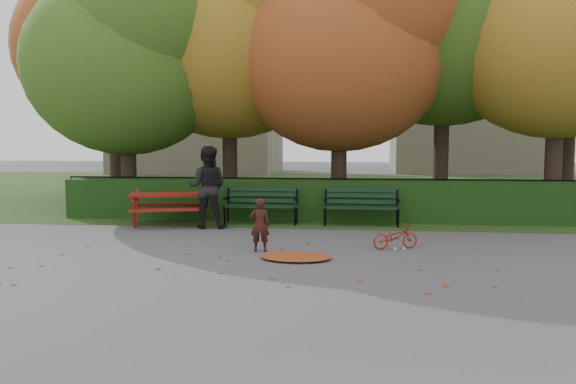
# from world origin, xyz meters

# --- Properties ---
(ground) EXTENTS (90.00, 90.00, 0.00)m
(ground) POSITION_xyz_m (0.00, 0.00, 0.00)
(ground) COLOR #5E5E63
(ground) RESTS_ON ground
(grass_strip) EXTENTS (90.00, 90.00, 0.00)m
(grass_strip) POSITION_xyz_m (0.00, 14.00, 0.01)
(grass_strip) COLOR #1F3E17
(grass_strip) RESTS_ON ground
(building_left) EXTENTS (10.00, 7.00, 15.00)m
(building_left) POSITION_xyz_m (-9.00, 26.00, 7.50)
(building_left) COLOR #B9AA8F
(building_left) RESTS_ON ground
(building_right) EXTENTS (9.00, 6.00, 12.00)m
(building_right) POSITION_xyz_m (8.00, 28.00, 6.00)
(building_right) COLOR #B9AA8F
(building_right) RESTS_ON ground
(hedge) EXTENTS (13.00, 0.90, 1.00)m
(hedge) POSITION_xyz_m (0.00, 4.50, 0.50)
(hedge) COLOR black
(hedge) RESTS_ON ground
(iron_fence) EXTENTS (14.00, 0.04, 1.02)m
(iron_fence) POSITION_xyz_m (0.00, 5.30, 0.54)
(iron_fence) COLOR black
(iron_fence) RESTS_ON ground
(tree_a) EXTENTS (5.88, 5.60, 7.48)m
(tree_a) POSITION_xyz_m (-5.19, 5.58, 4.52)
(tree_a) COLOR #2E211A
(tree_a) RESTS_ON ground
(tree_b) EXTENTS (6.72, 6.40, 8.79)m
(tree_b) POSITION_xyz_m (-2.44, 6.75, 5.40)
(tree_b) COLOR #2E211A
(tree_b) RESTS_ON ground
(tree_c) EXTENTS (6.30, 6.00, 8.00)m
(tree_c) POSITION_xyz_m (0.83, 5.96, 4.82)
(tree_c) COLOR #2E211A
(tree_c) RESTS_ON ground
(tree_d) EXTENTS (7.14, 6.80, 9.58)m
(tree_d) POSITION_xyz_m (3.88, 7.23, 5.98)
(tree_d) COLOR #2E211A
(tree_d) RESTS_ON ground
(tree_e) EXTENTS (6.09, 5.80, 8.16)m
(tree_e) POSITION_xyz_m (6.52, 5.77, 5.08)
(tree_e) COLOR #2E211A
(tree_e) RESTS_ON ground
(tree_f) EXTENTS (6.93, 6.60, 9.19)m
(tree_f) POSITION_xyz_m (-7.13, 9.24, 5.69)
(tree_f) COLOR #2E211A
(tree_f) RESTS_ON ground
(bench_left) EXTENTS (1.80, 0.57, 0.88)m
(bench_left) POSITION_xyz_m (-1.30, 3.70, 0.52)
(bench_left) COLOR black
(bench_left) RESTS_ON ground
(bench_right) EXTENTS (1.80, 0.57, 0.88)m
(bench_right) POSITION_xyz_m (1.10, 3.70, 0.52)
(bench_right) COLOR black
(bench_right) RESTS_ON ground
(picnic_table) EXTENTS (2.14, 1.91, 0.87)m
(picnic_table) POSITION_xyz_m (-3.44, 3.20, 0.60)
(picnic_table) COLOR maroon
(picnic_table) RESTS_ON ground
(leaf_pile) EXTENTS (1.41, 1.16, 0.08)m
(leaf_pile) POSITION_xyz_m (-0.05, -0.30, 0.04)
(leaf_pile) COLOR maroon
(leaf_pile) RESTS_ON ground
(leaf_scatter) EXTENTS (9.00, 5.70, 0.01)m
(leaf_scatter) POSITION_xyz_m (0.00, 0.30, 0.01)
(leaf_scatter) COLOR maroon
(leaf_scatter) RESTS_ON ground
(child) EXTENTS (0.38, 0.28, 0.97)m
(child) POSITION_xyz_m (-0.77, 0.29, 0.49)
(child) COLOR #381512
(child) RESTS_ON ground
(adult) EXTENTS (0.94, 0.74, 1.89)m
(adult) POSITION_xyz_m (-2.43, 2.90, 0.95)
(adult) COLOR black
(adult) RESTS_ON ground
(bicycle) EXTENTS (0.93, 0.60, 0.46)m
(bicycle) POSITION_xyz_m (1.69, 0.80, 0.23)
(bicycle) COLOR #A51E0F
(bicycle) RESTS_ON ground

